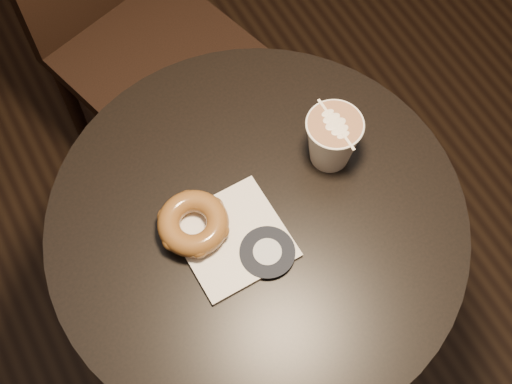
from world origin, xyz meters
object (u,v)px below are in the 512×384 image
(latte_cup, at_px, (332,140))
(cafe_table, at_px, (257,262))
(doughnut, at_px, (193,223))
(chair, at_px, (120,3))
(pastry_bag, at_px, (233,238))

(latte_cup, bearing_deg, cafe_table, -165.17)
(doughnut, bearing_deg, latte_cup, 2.25)
(doughnut, bearing_deg, cafe_table, -19.00)
(chair, bearing_deg, cafe_table, -108.74)
(cafe_table, relative_size, pastry_bag, 4.55)
(latte_cup, bearing_deg, doughnut, -177.75)
(cafe_table, xyz_separation_m, pastry_bag, (-0.05, -0.01, 0.20))
(cafe_table, height_order, doughnut, doughnut)
(latte_cup, bearing_deg, pastry_bag, -165.63)
(chair, height_order, latte_cup, chair)
(chair, xyz_separation_m, pastry_bag, (-0.08, -0.71, 0.20))
(chair, relative_size, doughnut, 8.62)
(chair, xyz_separation_m, latte_cup, (0.13, -0.65, 0.24))
(latte_cup, bearing_deg, chair, 101.65)
(cafe_table, bearing_deg, chair, 87.38)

